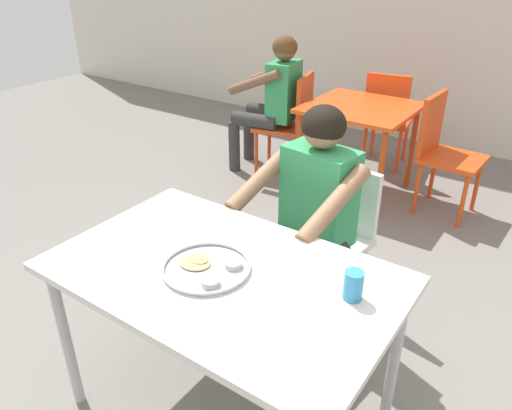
% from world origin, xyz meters
% --- Properties ---
extents(table_foreground, '(1.27, 0.79, 0.75)m').
position_xyz_m(table_foreground, '(-0.04, 0.00, 0.67)').
color(table_foreground, silver).
rests_on(table_foreground, ground).
extents(thali_tray, '(0.33, 0.33, 0.03)m').
position_xyz_m(thali_tray, '(-0.08, -0.03, 0.76)').
color(thali_tray, '#B7BABF').
rests_on(thali_tray, table_foreground).
extents(drinking_cup, '(0.07, 0.07, 0.11)m').
position_xyz_m(drinking_cup, '(0.42, 0.12, 0.80)').
color(drinking_cup, '#338CBF').
rests_on(drinking_cup, table_foreground).
extents(chair_foreground, '(0.47, 0.48, 0.81)m').
position_xyz_m(chair_foreground, '(-0.04, 0.89, 0.48)').
color(chair_foreground, silver).
rests_on(chair_foreground, ground).
extents(diner_foreground, '(0.54, 0.59, 1.18)m').
position_xyz_m(diner_foreground, '(-0.06, 0.67, 0.70)').
color(diner_foreground, '#303030').
rests_on(diner_foreground, ground).
extents(table_background_red, '(0.79, 0.79, 0.72)m').
position_xyz_m(table_background_red, '(-0.53, 2.32, 0.63)').
color(table_background_red, '#E04C19').
rests_on(table_background_red, ground).
extents(chair_red_left, '(0.52, 0.52, 0.87)m').
position_xyz_m(chair_red_left, '(-1.17, 2.37, 0.49)').
color(chair_red_left, '#CB441B').
rests_on(chair_red_left, ground).
extents(chair_red_right, '(0.44, 0.43, 0.88)m').
position_xyz_m(chair_red_right, '(0.11, 2.38, 0.50)').
color(chair_red_right, '#DD4617').
rests_on(chair_red_right, ground).
extents(chair_red_far, '(0.45, 0.48, 0.87)m').
position_xyz_m(chair_red_far, '(-0.53, 2.94, 0.49)').
color(chair_red_far, '#EF481A').
rests_on(chair_red_far, ground).
extents(patron_background, '(0.60, 0.56, 1.18)m').
position_xyz_m(patron_background, '(-1.32, 2.31, 0.71)').
color(patron_background, '#323232').
rests_on(patron_background, ground).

